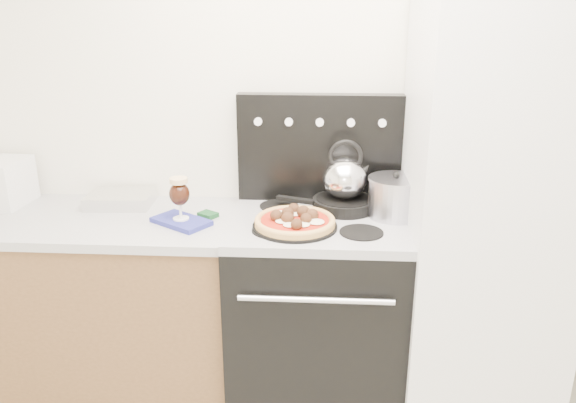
# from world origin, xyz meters

# --- Properties ---
(room_shell) EXTENTS (3.52, 3.01, 2.52)m
(room_shell) POSITION_xyz_m (0.00, 0.29, 1.25)
(room_shell) COLOR #B7B3A5
(room_shell) RESTS_ON ground
(base_cabinet) EXTENTS (1.45, 0.60, 0.86)m
(base_cabinet) POSITION_xyz_m (-1.02, 1.20, 0.43)
(base_cabinet) COLOR brown
(base_cabinet) RESTS_ON ground
(countertop) EXTENTS (1.48, 0.63, 0.04)m
(countertop) POSITION_xyz_m (-1.02, 1.20, 0.88)
(countertop) COLOR #B1B1B4
(countertop) RESTS_ON base_cabinet
(stove_body) EXTENTS (0.76, 0.65, 0.88)m
(stove_body) POSITION_xyz_m (0.08, 1.18, 0.44)
(stove_body) COLOR black
(stove_body) RESTS_ON ground
(cooktop) EXTENTS (0.76, 0.65, 0.04)m
(cooktop) POSITION_xyz_m (0.08, 1.18, 0.90)
(cooktop) COLOR #ADADB2
(cooktop) RESTS_ON stove_body
(backguard) EXTENTS (0.76, 0.08, 0.50)m
(backguard) POSITION_xyz_m (0.08, 1.45, 1.17)
(backguard) COLOR black
(backguard) RESTS_ON cooktop
(fridge) EXTENTS (0.64, 0.68, 1.90)m
(fridge) POSITION_xyz_m (0.78, 1.15, 0.95)
(fridge) COLOR silver
(fridge) RESTS_ON ground
(foil_sheet) EXTENTS (0.31, 0.23, 0.06)m
(foil_sheet) POSITION_xyz_m (-0.86, 1.36, 0.93)
(foil_sheet) COLOR white
(foil_sheet) RESTS_ON countertop
(oven_mitt) EXTENTS (0.29, 0.26, 0.02)m
(oven_mitt) POSITION_xyz_m (-0.51, 1.13, 0.91)
(oven_mitt) COLOR navy
(oven_mitt) RESTS_ON countertop
(beer_glass) EXTENTS (0.11, 0.11, 0.19)m
(beer_glass) POSITION_xyz_m (-0.51, 1.13, 1.02)
(beer_glass) COLOR black
(beer_glass) RESTS_ON oven_mitt
(pizza_pan) EXTENTS (0.40, 0.40, 0.01)m
(pizza_pan) POSITION_xyz_m (-0.01, 1.07, 0.93)
(pizza_pan) COLOR black
(pizza_pan) RESTS_ON cooktop
(pizza) EXTENTS (0.35, 0.35, 0.05)m
(pizza) POSITION_xyz_m (-0.01, 1.07, 0.96)
(pizza) COLOR gold
(pizza) RESTS_ON pizza_pan
(skillet) EXTENTS (0.36, 0.36, 0.05)m
(skillet) POSITION_xyz_m (0.20, 1.31, 0.95)
(skillet) COLOR black
(skillet) RESTS_ON cooktop
(tea_kettle) EXTENTS (0.24, 0.24, 0.23)m
(tea_kettle) POSITION_xyz_m (0.20, 1.31, 1.08)
(tea_kettle) COLOR silver
(tea_kettle) RESTS_ON skillet
(stock_pot) EXTENTS (0.29, 0.29, 0.17)m
(stock_pot) POSITION_xyz_m (0.41, 1.23, 1.00)
(stock_pot) COLOR #B4B3C0
(stock_pot) RESTS_ON cooktop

